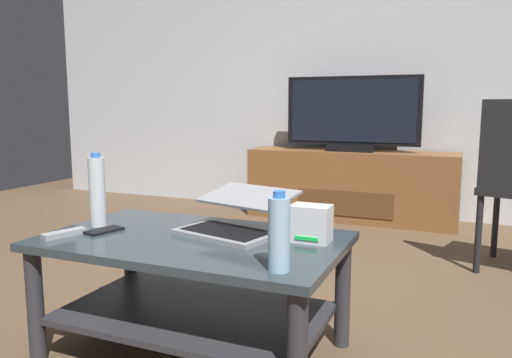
% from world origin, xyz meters
% --- Properties ---
extents(ground_plane, '(7.68, 7.68, 0.00)m').
position_xyz_m(ground_plane, '(0.00, 0.00, 0.00)').
color(ground_plane, brown).
extents(back_wall, '(6.40, 0.12, 2.80)m').
position_xyz_m(back_wall, '(0.00, 2.55, 1.40)').
color(back_wall, silver).
rests_on(back_wall, ground).
extents(coffee_table, '(1.09, 0.65, 0.45)m').
position_xyz_m(coffee_table, '(-0.07, -0.25, 0.31)').
color(coffee_table, '#2D383D').
rests_on(coffee_table, ground).
extents(media_cabinet, '(1.67, 0.43, 0.56)m').
position_xyz_m(media_cabinet, '(-0.02, 2.23, 0.28)').
color(media_cabinet, brown).
rests_on(media_cabinet, ground).
extents(television, '(1.07, 0.20, 0.60)m').
position_xyz_m(television, '(-0.02, 2.21, 0.85)').
color(television, black).
rests_on(television, media_cabinet).
extents(laptop, '(0.43, 0.43, 0.15)m').
position_xyz_m(laptop, '(0.05, -0.12, 0.51)').
color(laptop, gray).
rests_on(laptop, coffee_table).
extents(router_box, '(0.14, 0.10, 0.13)m').
position_xyz_m(router_box, '(0.35, -0.14, 0.52)').
color(router_box, silver).
rests_on(router_box, coffee_table).
extents(water_bottle_near, '(0.06, 0.06, 0.29)m').
position_xyz_m(water_bottle_near, '(-0.50, -0.24, 0.59)').
color(water_bottle_near, silver).
rests_on(water_bottle_near, coffee_table).
extents(water_bottle_far, '(0.06, 0.06, 0.24)m').
position_xyz_m(water_bottle_far, '(0.36, -0.48, 0.56)').
color(water_bottle_far, '#99C6E5').
rests_on(water_bottle_far, coffee_table).
extents(cell_phone, '(0.11, 0.15, 0.01)m').
position_xyz_m(cell_phone, '(-0.42, -0.31, 0.46)').
color(cell_phone, black).
rests_on(cell_phone, coffee_table).
extents(tv_remote, '(0.09, 0.17, 0.02)m').
position_xyz_m(tv_remote, '(-0.51, -0.42, 0.46)').
color(tv_remote, '#99999E').
rests_on(tv_remote, coffee_table).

